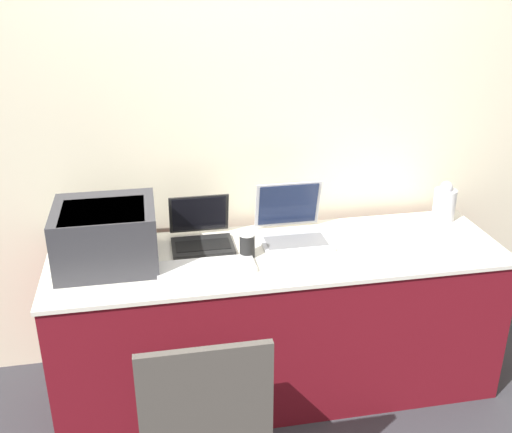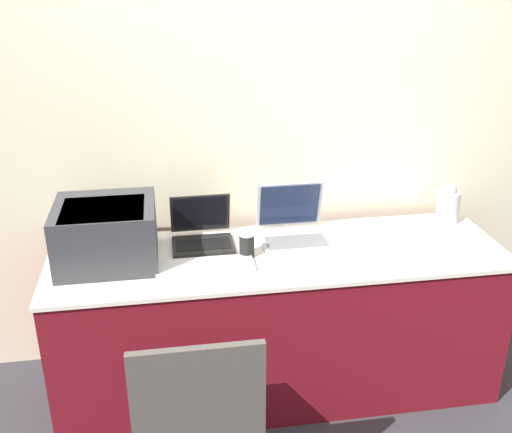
{
  "view_description": "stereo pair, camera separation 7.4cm",
  "coord_description": "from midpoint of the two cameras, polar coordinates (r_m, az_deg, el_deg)",
  "views": [
    {
      "loc": [
        -0.58,
        -2.15,
        2.06
      ],
      "look_at": [
        -0.11,
        0.35,
        0.95
      ],
      "focal_mm": 42.0,
      "sensor_mm": 36.0,
      "label": 1
    },
    {
      "loc": [
        -0.51,
        -2.16,
        2.06
      ],
      "look_at": [
        -0.11,
        0.35,
        0.95
      ],
      "focal_mm": 42.0,
      "sensor_mm": 36.0,
      "label": 2
    }
  ],
  "objects": [
    {
      "name": "metal_pitcher",
      "position": [
        3.31,
        16.9,
        1.25
      ],
      "size": [
        0.12,
        0.12,
        0.21
      ],
      "color": "silver",
      "rests_on": "table"
    },
    {
      "name": "chair",
      "position": [
        2.32,
        -5.96,
        -17.64
      ],
      "size": [
        0.46,
        0.41,
        0.88
      ],
      "color": "#4C4742",
      "rests_on": "ground_plane"
    },
    {
      "name": "ground_plane",
      "position": [
        3.03,
        2.64,
        -19.31
      ],
      "size": [
        14.0,
        14.0,
        0.0
      ],
      "primitive_type": "plane",
      "color": "#333338"
    },
    {
      "name": "laptop_left",
      "position": [
        2.92,
        -5.95,
        -1.68
      ],
      "size": [
        0.29,
        0.28,
        0.22
      ],
      "color": "black",
      "rests_on": "table"
    },
    {
      "name": "wall_back",
      "position": [
        3.06,
        -0.19,
        9.13
      ],
      "size": [
        8.0,
        0.05,
        2.6
      ],
      "color": "beige",
      "rests_on": "ground_plane"
    },
    {
      "name": "external_keyboard",
      "position": [
        2.71,
        -5.56,
        -4.81
      ],
      "size": [
        0.44,
        0.15,
        0.02
      ],
      "color": "silver",
      "rests_on": "table"
    },
    {
      "name": "printer",
      "position": [
        2.77,
        -14.87,
        -1.57
      ],
      "size": [
        0.45,
        0.4,
        0.28
      ],
      "color": "#333338",
      "rests_on": "table"
    },
    {
      "name": "laptop_right",
      "position": [
        2.96,
        2.77,
        -1.08
      ],
      "size": [
        0.33,
        0.33,
        0.27
      ],
      "color": "#B7B7BC",
      "rests_on": "table"
    },
    {
      "name": "table",
      "position": [
        3.04,
        1.38,
        -9.92
      ],
      "size": [
        2.16,
        0.66,
        0.77
      ],
      "color": "maroon",
      "rests_on": "ground_plane"
    },
    {
      "name": "coffee_cup",
      "position": [
        2.78,
        -1.61,
        -2.73
      ],
      "size": [
        0.07,
        0.07,
        0.12
      ],
      "color": "black",
      "rests_on": "table"
    }
  ]
}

